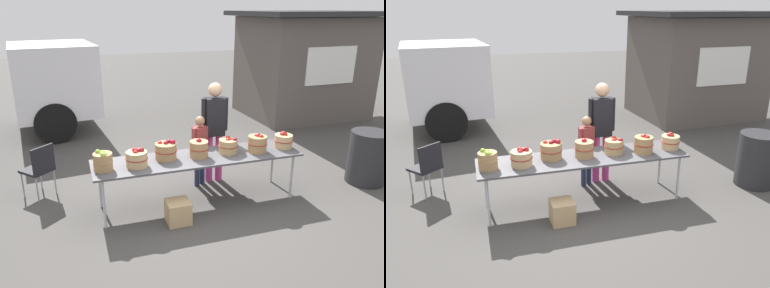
% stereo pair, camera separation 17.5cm
% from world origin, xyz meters
% --- Properties ---
extents(ground_plane, '(40.00, 40.00, 0.00)m').
position_xyz_m(ground_plane, '(0.00, 0.00, 0.00)').
color(ground_plane, '#474442').
extents(market_table, '(3.10, 0.76, 0.75)m').
position_xyz_m(market_table, '(0.00, 0.00, 0.72)').
color(market_table, '#4C4C51').
rests_on(market_table, ground).
extents(apple_basket_green_0, '(0.28, 0.28, 0.29)m').
position_xyz_m(apple_basket_green_0, '(-1.38, -0.06, 0.88)').
color(apple_basket_green_0, '#A87F51').
rests_on(apple_basket_green_0, market_table).
extents(apple_basket_red_0, '(0.32, 0.32, 0.27)m').
position_xyz_m(apple_basket_red_0, '(-0.92, -0.07, 0.87)').
color(apple_basket_red_0, tan).
rests_on(apple_basket_red_0, market_table).
extents(apple_basket_red_1, '(0.33, 0.33, 0.29)m').
position_xyz_m(apple_basket_red_1, '(-0.47, 0.07, 0.88)').
color(apple_basket_red_1, '#A87F51').
rests_on(apple_basket_red_1, market_table).
extents(apple_basket_red_2, '(0.29, 0.29, 0.29)m').
position_xyz_m(apple_basket_red_2, '(0.01, -0.00, 0.88)').
color(apple_basket_red_2, '#A87F51').
rests_on(apple_basket_red_2, market_table).
extents(apple_basket_red_3, '(0.30, 0.30, 0.25)m').
position_xyz_m(apple_basket_red_3, '(0.48, 0.02, 0.87)').
color(apple_basket_red_3, tan).
rests_on(apple_basket_red_3, market_table).
extents(apple_basket_red_4, '(0.30, 0.30, 0.29)m').
position_xyz_m(apple_basket_red_4, '(0.93, -0.07, 0.88)').
color(apple_basket_red_4, '#A87F51').
rests_on(apple_basket_red_4, market_table).
extents(apple_basket_red_5, '(0.29, 0.29, 0.27)m').
position_xyz_m(apple_basket_red_5, '(1.40, -0.03, 0.87)').
color(apple_basket_red_5, tan).
rests_on(apple_basket_red_5, market_table).
extents(vendor_adult, '(0.45, 0.25, 1.70)m').
position_xyz_m(vendor_adult, '(0.51, 0.68, 1.00)').
color(vendor_adult, '#CC3F8C').
rests_on(vendor_adult, ground).
extents(child_customer, '(0.29, 0.24, 1.20)m').
position_xyz_m(child_customer, '(0.23, 0.58, 0.70)').
color(child_customer, '#262D4C').
rests_on(child_customer, ground).
extents(food_kiosk, '(3.58, 2.99, 2.74)m').
position_xyz_m(food_kiosk, '(4.40, 4.07, 1.38)').
color(food_kiosk, '#59514C').
rests_on(food_kiosk, ground).
extents(folding_chair, '(0.56, 0.56, 0.86)m').
position_xyz_m(folding_chair, '(-2.27, 0.94, 0.51)').
color(folding_chair, black).
rests_on(folding_chair, ground).
extents(trash_barrel, '(0.64, 0.64, 0.90)m').
position_xyz_m(trash_barrel, '(2.96, -0.19, 0.45)').
color(trash_barrel, '#262628').
rests_on(trash_barrel, ground).
extents(produce_crate, '(0.32, 0.32, 0.32)m').
position_xyz_m(produce_crate, '(-0.45, -0.46, 0.16)').
color(produce_crate, tan).
rests_on(produce_crate, ground).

